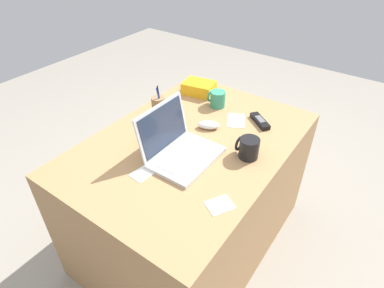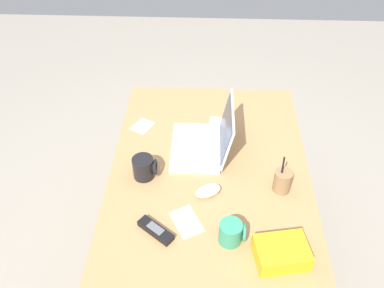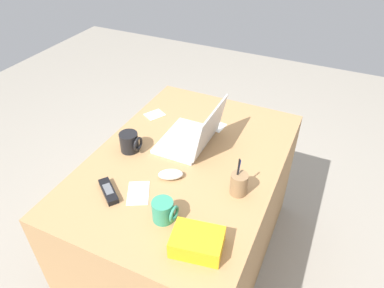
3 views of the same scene
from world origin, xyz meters
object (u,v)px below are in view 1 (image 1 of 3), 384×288
coffee_mug_white (248,148)px  pen_holder (158,106)px  computer_mouse (209,125)px  laptop (179,148)px  coffee_mug_tall (217,99)px  snack_bag (199,88)px  cordless_phone (260,121)px

coffee_mug_white → pen_holder: (0.05, 0.56, 0.00)m
computer_mouse → pen_holder: (-0.04, 0.30, 0.03)m
laptop → coffee_mug_white: (0.18, -0.25, 0.00)m
coffee_mug_white → coffee_mug_tall: size_ratio=1.05×
coffee_mug_white → laptop: bearing=124.9°
computer_mouse → snack_bag: snack_bag is taller
coffee_mug_tall → cordless_phone: coffee_mug_tall is taller
laptop → computer_mouse: bearing=3.3°
coffee_mug_tall → coffee_mug_white: bearing=-131.1°
computer_mouse → laptop: bearing=155.1°
computer_mouse → coffee_mug_tall: bearing=-6.5°
coffee_mug_white → cordless_phone: (0.28, 0.08, -0.04)m
laptop → cordless_phone: laptop is taller
computer_mouse → cordless_phone: size_ratio=0.75×
pen_holder → snack_bag: pen_holder is taller
computer_mouse → coffee_mug_white: coffee_mug_white is taller
coffee_mug_white → coffee_mug_tall: 0.47m
coffee_mug_white → pen_holder: size_ratio=0.58×
computer_mouse → pen_holder: 0.30m
snack_bag → cordless_phone: bearing=-101.6°
coffee_mug_white → snack_bag: (0.38, 0.52, -0.01)m
coffee_mug_white → snack_bag: 0.64m
pen_holder → snack_bag: size_ratio=0.96×
coffee_mug_tall → snack_bag: size_ratio=0.53×
computer_mouse → snack_bag: size_ratio=0.61×
computer_mouse → pen_holder: pen_holder is taller
laptop → coffee_mug_white: bearing=-55.1°
coffee_mug_white → cordless_phone: 0.30m
coffee_mug_tall → pen_holder: size_ratio=0.55×
laptop → snack_bag: laptop is taller
cordless_phone → snack_bag: (0.09, 0.45, 0.02)m
computer_mouse → coffee_mug_tall: 0.23m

